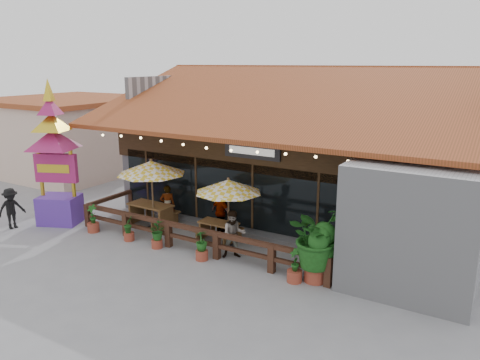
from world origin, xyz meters
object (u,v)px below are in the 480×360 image
Objects in this scene: umbrella_left at (151,168)px; tropical_plant at (317,238)px; picnic_table_left at (151,211)px; thai_sign_tower at (54,143)px; pedestrian at (11,208)px; umbrella_right at (228,186)px; picnic_table_right at (219,228)px.

umbrella_left reaches higher than tropical_plant.
umbrella_left is 1.88m from picnic_table_left.
pedestrian is at bearing -128.36° from thai_sign_tower.
thai_sign_tower reaches higher than tropical_plant.
thai_sign_tower reaches higher than umbrella_right.
umbrella_left is at bearing -179.72° from umbrella_right.
tropical_plant is at bearing -16.74° from picnic_table_right.
tropical_plant is at bearing -15.58° from umbrella_right.
umbrella_left reaches higher than picnic_table_right.
picnic_table_right is (-0.58, 0.25, -1.68)m from umbrella_right.
umbrella_left is at bearing -35.38° from picnic_table_left.
picnic_table_left is 0.30× the size of thai_sign_tower.
picnic_table_left is at bearing -179.82° from picnic_table_right.
thai_sign_tower is at bearing -152.83° from picnic_table_left.
umbrella_right reaches higher than picnic_table_left.
thai_sign_tower is (-7.00, -1.42, 1.07)m from umbrella_right.
thai_sign_tower is at bearing -177.78° from tropical_plant.
picnic_table_left is at bearing 27.17° from thai_sign_tower.
pedestrian reaches higher than picnic_table_right.
umbrella_right is 1.68× the size of pedestrian.
thai_sign_tower reaches higher than umbrella_left.
pedestrian is at bearing -149.49° from umbrella_left.
pedestrian is (-4.68, -2.76, -1.60)m from umbrella_left.
umbrella_left is 5.67m from pedestrian.
picnic_table_left reaches higher than picnic_table_right.
umbrella_right is 1.13× the size of tropical_plant.
tropical_plant is (7.00, -0.99, -1.05)m from umbrella_left.
umbrella_left is 7.15m from tropical_plant.
thai_sign_tower is 2.97m from pedestrian.
umbrella_right is at bearing 0.28° from umbrella_left.
tropical_plant is (10.61, 0.41, -1.86)m from thai_sign_tower.
thai_sign_tower reaches higher than pedestrian.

